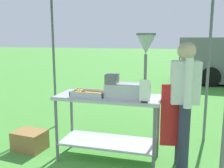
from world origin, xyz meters
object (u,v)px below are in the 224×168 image
object	(u,v)px
menu_sign	(145,93)
supply_crate	(30,140)
donut_fryer	(132,76)
donut_tray	(88,94)
donut_cart	(108,114)
vendor	(184,99)

from	to	relation	value
menu_sign	supply_crate	world-z (taller)	menu_sign
donut_fryer	menu_sign	world-z (taller)	donut_fryer
supply_crate	donut_fryer	bearing A→B (deg)	0.09
donut_fryer	menu_sign	bearing A→B (deg)	-44.31
donut_tray	supply_crate	world-z (taller)	donut_tray
menu_sign	supply_crate	xyz separation A→B (m)	(-1.73, 0.19, -0.87)
donut_tray	donut_cart	bearing A→B (deg)	15.07
donut_cart	menu_sign	xyz separation A→B (m)	(0.52, -0.21, 0.37)
menu_sign	vendor	world-z (taller)	vendor
supply_crate	menu_sign	bearing A→B (deg)	-6.24
donut_fryer	vendor	xyz separation A→B (m)	(0.65, 0.05, -0.27)
vendor	supply_crate	distance (m)	2.31
donut_tray	supply_crate	size ratio (longest dim) A/B	0.93
donut_tray	supply_crate	xyz separation A→B (m)	(-0.96, 0.05, -0.78)
donut_fryer	supply_crate	xyz separation A→B (m)	(-1.54, -0.00, -1.03)
donut_tray	vendor	size ratio (longest dim) A/B	0.28
donut_cart	donut_tray	xyz separation A→B (m)	(-0.26, -0.07, 0.27)
donut_tray	vendor	xyz separation A→B (m)	(1.23, 0.10, -0.02)
vendor	supply_crate	bearing A→B (deg)	-178.62
menu_sign	donut_cart	bearing A→B (deg)	157.59
donut_tray	vendor	bearing A→B (deg)	4.61
donut_tray	donut_fryer	xyz separation A→B (m)	(0.58, 0.05, 0.25)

